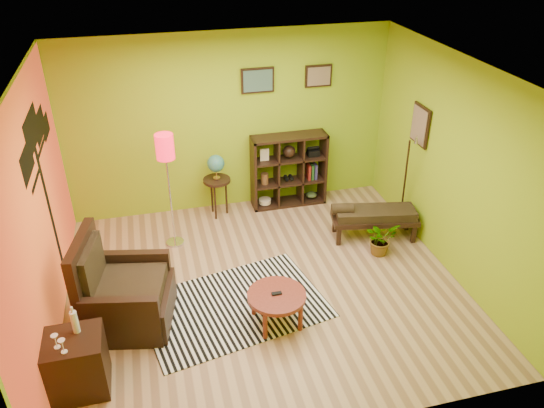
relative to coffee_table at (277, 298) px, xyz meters
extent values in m
plane|color=tan|center=(0.02, 0.69, -0.36)|extent=(5.00, 5.00, 0.00)
cube|color=#8DB418|center=(0.02, 2.94, 1.04)|extent=(5.00, 0.04, 2.80)
cube|color=#8DB418|center=(0.02, -1.56, 1.04)|extent=(5.00, 0.04, 2.80)
cube|color=#8DB418|center=(-2.48, 0.69, 1.04)|extent=(0.04, 4.50, 2.80)
cube|color=#8DB418|center=(2.52, 0.69, 1.04)|extent=(0.04, 4.50, 2.80)
cube|color=white|center=(0.02, 0.69, 2.44)|extent=(5.00, 4.50, 0.04)
cube|color=orange|center=(-2.46, 0.69, 1.04)|extent=(0.01, 4.45, 2.75)
cube|color=black|center=(-2.44, 1.24, 0.69)|extent=(0.01, 0.14, 2.10)
cube|color=black|center=(-2.44, 0.74, 1.69)|extent=(0.01, 0.65, 0.32)
cube|color=black|center=(-2.44, 1.29, 1.82)|extent=(0.01, 0.85, 0.40)
cube|color=black|center=(-2.44, 1.79, 1.69)|extent=(0.01, 0.70, 0.32)
cube|color=black|center=(-2.44, 2.14, 1.54)|extent=(0.01, 0.50, 0.26)
cube|color=black|center=(0.47, 2.91, 1.69)|extent=(0.50, 0.03, 0.38)
cube|color=#4D7465|center=(0.47, 2.89, 1.69)|extent=(0.44, 0.01, 0.32)
cube|color=black|center=(1.42, 2.91, 1.69)|extent=(0.42, 0.03, 0.34)
cube|color=#977B61|center=(1.42, 2.89, 1.69)|extent=(0.36, 0.01, 0.28)
cube|color=black|center=(2.49, 1.59, 1.29)|extent=(0.03, 0.44, 0.56)
cube|color=#977B61|center=(2.46, 1.59, 1.29)|extent=(0.01, 0.38, 0.50)
cylinder|color=black|center=(2.37, 1.59, 0.42)|extent=(0.23, 0.34, 1.46)
cone|color=silver|center=(2.37, 1.44, 1.16)|extent=(0.08, 0.09, 0.16)
cube|color=white|center=(-0.44, 0.40, -0.36)|extent=(2.41, 1.83, 0.01)
cylinder|color=maroon|center=(0.00, 0.00, 0.03)|extent=(0.69, 0.69, 0.05)
cylinder|color=maroon|center=(0.20, 0.23, -0.18)|extent=(0.05, 0.05, 0.37)
cylinder|color=maroon|center=(-0.23, 0.20, -0.18)|extent=(0.05, 0.05, 0.37)
cylinder|color=maroon|center=(0.23, -0.20, -0.18)|extent=(0.05, 0.05, 0.37)
cylinder|color=maroon|center=(-0.20, -0.23, -0.18)|extent=(0.05, 0.05, 0.37)
cube|color=black|center=(0.00, 0.00, 0.07)|extent=(0.12, 0.05, 0.02)
cube|color=black|center=(-1.65, 0.46, -0.15)|extent=(1.11, 1.09, 0.43)
cube|color=black|center=(-2.09, 0.55, 0.22)|extent=(0.29, 0.92, 1.17)
cube|color=black|center=(-1.74, 0.03, -0.02)|extent=(0.86, 0.28, 0.68)
cube|color=black|center=(-1.56, 0.88, -0.02)|extent=(0.86, 0.28, 0.68)
cube|color=#E4B66A|center=(-1.62, 0.45, 0.14)|extent=(0.88, 0.86, 0.15)
cube|color=#E4B66A|center=(-2.01, 0.53, 0.44)|extent=(0.24, 0.69, 0.53)
cube|color=black|center=(-2.18, -0.45, -0.03)|extent=(0.56, 0.51, 0.67)
cylinder|color=white|center=(-2.13, -0.35, 0.43)|extent=(0.07, 0.07, 0.25)
cylinder|color=white|center=(-2.13, -0.35, 0.58)|extent=(0.02, 0.02, 0.07)
cylinder|color=white|center=(-2.30, -0.53, 0.31)|extent=(0.06, 0.06, 0.01)
cylinder|color=white|center=(-2.30, -0.53, 0.36)|extent=(0.01, 0.01, 0.09)
cone|color=white|center=(-2.30, -0.53, 0.43)|extent=(0.07, 0.07, 0.06)
cylinder|color=white|center=(-2.23, -0.61, 0.31)|extent=(0.06, 0.06, 0.01)
cylinder|color=white|center=(-2.23, -0.61, 0.36)|extent=(0.01, 0.01, 0.09)
cone|color=white|center=(-2.23, -0.61, 0.43)|extent=(0.07, 0.07, 0.06)
cylinder|color=silver|center=(-1.02, 1.98, -0.35)|extent=(0.26, 0.26, 0.03)
cylinder|color=silver|center=(-1.02, 1.98, 0.43)|extent=(0.02, 0.02, 1.59)
cylinder|color=red|center=(-1.02, 1.98, 1.17)|extent=(0.25, 0.25, 0.35)
cylinder|color=black|center=(-0.26, 2.64, 0.25)|extent=(0.42, 0.42, 0.04)
cylinder|color=black|center=(-0.13, 2.65, -0.07)|extent=(0.03, 0.03, 0.59)
cylinder|color=black|center=(-0.34, 2.75, -0.07)|extent=(0.03, 0.03, 0.59)
cylinder|color=black|center=(-0.33, 2.52, -0.07)|extent=(0.03, 0.03, 0.59)
cylinder|color=gold|center=(-0.26, 2.64, 0.29)|extent=(0.11, 0.11, 0.02)
cylinder|color=gold|center=(-0.26, 2.64, 0.36)|extent=(0.02, 0.02, 0.11)
sphere|color=#206DA2|center=(-0.26, 2.64, 0.54)|extent=(0.26, 0.26, 0.26)
cube|color=black|center=(0.34, 2.72, 0.24)|extent=(0.04, 0.35, 1.20)
cube|color=black|center=(1.50, 2.72, 0.24)|extent=(0.04, 0.35, 1.20)
cube|color=black|center=(0.92, 2.72, -0.34)|extent=(1.20, 0.35, 0.04)
cube|color=black|center=(0.92, 2.72, 0.82)|extent=(1.20, 0.35, 0.04)
cube|color=black|center=(0.72, 2.72, 0.24)|extent=(0.03, 0.33, 1.12)
cube|color=black|center=(1.12, 2.72, 0.24)|extent=(0.03, 0.33, 1.12)
cube|color=black|center=(0.92, 2.72, 0.04)|extent=(1.12, 0.33, 0.03)
cube|color=black|center=(0.92, 2.72, 0.44)|extent=(1.12, 0.33, 0.03)
cylinder|color=beige|center=(0.52, 2.72, -0.27)|extent=(0.20, 0.20, 0.07)
sphere|color=black|center=(0.92, 2.72, 0.57)|extent=(0.20, 0.20, 0.20)
cube|color=black|center=(1.32, 2.72, 0.51)|extent=(0.18, 0.15, 0.10)
cylinder|color=black|center=(0.88, 2.72, 0.11)|extent=(0.06, 0.12, 0.06)
cylinder|color=black|center=(0.96, 2.72, 0.11)|extent=(0.06, 0.12, 0.06)
ellipsoid|color=#384C26|center=(1.32, 2.72, -0.26)|extent=(0.18, 0.18, 0.09)
cylinder|color=brown|center=(0.52, 2.72, 0.14)|extent=(0.12, 0.12, 0.18)
cube|color=beige|center=(0.52, 2.72, 0.56)|extent=(0.14, 0.03, 0.20)
cube|color=maroon|center=(1.25, 2.72, 0.18)|extent=(0.04, 0.18, 0.26)
cube|color=#1E4C1E|center=(1.30, 2.72, 0.18)|extent=(0.04, 0.18, 0.26)
cube|color=navy|center=(1.36, 2.72, 0.18)|extent=(0.04, 0.18, 0.26)
cube|color=black|center=(1.86, 1.43, -0.05)|extent=(1.31, 0.67, 0.07)
cube|color=#E4B66A|center=(1.86, 1.43, 0.05)|extent=(1.21, 0.60, 0.12)
cylinder|color=#E4B66A|center=(1.38, 1.52, 0.14)|extent=(0.34, 0.22, 0.16)
cube|color=black|center=(2.44, 1.50, -0.23)|extent=(0.07, 0.07, 0.28)
cube|color=black|center=(1.36, 1.71, -0.23)|extent=(0.07, 0.07, 0.28)
cube|color=black|center=(2.37, 1.15, -0.23)|extent=(0.07, 0.07, 0.28)
cube|color=black|center=(1.29, 1.36, -0.23)|extent=(0.07, 0.07, 0.28)
imported|color=#26661E|center=(1.78, 1.02, -0.17)|extent=(0.57, 0.60, 0.39)
camera|label=1|loc=(-1.23, -4.62, 4.01)|focal=35.00mm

